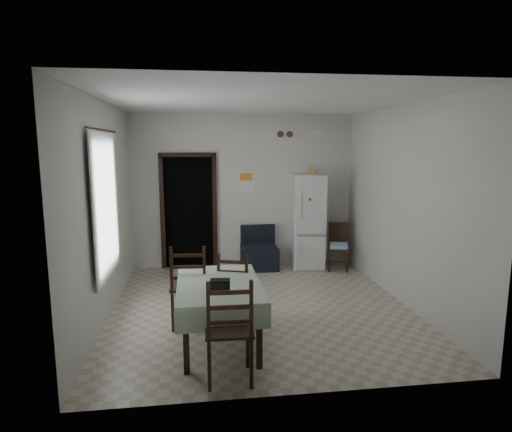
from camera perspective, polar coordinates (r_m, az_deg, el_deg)
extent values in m
plane|color=#B3A892|center=(6.35, 0.62, -11.95)|extent=(4.50, 4.50, 0.00)
cube|color=black|center=(8.41, -8.91, 0.66)|extent=(0.90, 0.45, 2.10)
cube|color=black|center=(8.19, -12.37, 0.33)|extent=(0.08, 0.10, 2.18)
cube|color=black|center=(8.17, -5.51, 0.48)|extent=(0.08, 0.10, 2.18)
cube|color=black|center=(8.07, -9.14, 8.07)|extent=(1.06, 0.10, 0.08)
cube|color=silver|center=(5.84, -20.41, 1.34)|extent=(0.10, 1.20, 1.60)
cube|color=white|center=(5.82, -19.35, 1.37)|extent=(0.02, 1.45, 1.85)
cylinder|color=black|center=(5.77, -19.77, 10.75)|extent=(0.02, 1.60, 0.02)
cube|color=white|center=(8.17, -1.28, 4.54)|extent=(0.28, 0.02, 0.40)
cube|color=orange|center=(8.15, -1.28, 5.24)|extent=(0.24, 0.01, 0.14)
cube|color=beige|center=(8.24, -0.58, 0.94)|extent=(0.08, 0.02, 0.12)
cylinder|color=brown|center=(8.23, 3.28, 10.84)|extent=(0.12, 0.03, 0.12)
cylinder|color=brown|center=(8.27, 4.52, 10.82)|extent=(0.12, 0.03, 0.12)
cube|color=white|center=(8.36, 7.77, 10.95)|extent=(0.25, 0.07, 0.09)
cone|color=tan|center=(8.02, 7.46, 6.15)|extent=(0.24, 0.24, 0.18)
cube|color=black|center=(4.67, -4.81, -9.25)|extent=(0.22, 0.15, 0.14)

